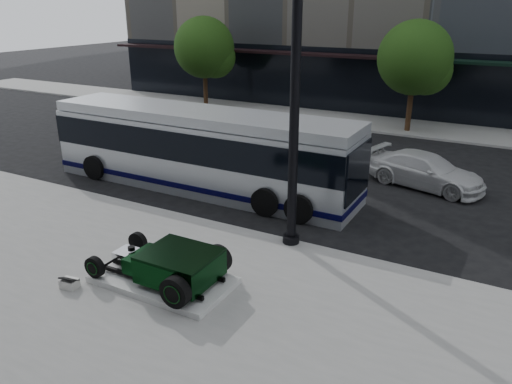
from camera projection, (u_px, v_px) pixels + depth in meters
The scene contains 9 objects.
ground at pixel (287, 212), 16.69m from camera, with size 120.00×120.00×0.00m, color black.
sidewalk_far at pixel (393, 126), 28.15m from camera, with size 70.00×4.00×0.12m, color gray.
street_trees at pixel (418, 61), 25.56m from camera, with size 29.80×3.80×5.70m.
display_plinth at pixel (163, 280), 12.24m from camera, with size 3.40×1.80×0.15m, color silver.
hot_rod at pixel (173, 265), 11.91m from camera, with size 3.22×2.00×0.81m.
info_plaque at pixel (70, 283), 12.00m from camera, with size 0.44×0.36×0.31m.
lamppost at pixel (295, 103), 12.89m from camera, with size 0.48×0.48×8.67m.
transit_bus at pixel (201, 149), 18.46m from camera, with size 12.12×2.88×2.92m.
white_sedan at pixel (426, 171), 18.77m from camera, with size 1.78×4.38×1.27m, color silver.
Camera 1 is at (6.44, -13.98, 6.56)m, focal length 35.00 mm.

